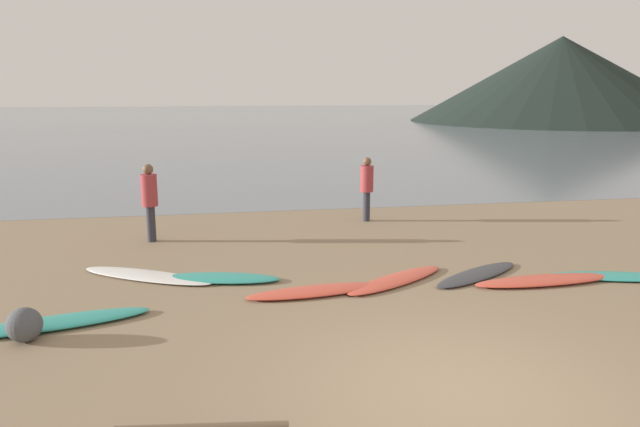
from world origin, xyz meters
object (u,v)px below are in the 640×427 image
object	(u,v)px
surfboard_6	(545,280)
person_1	(367,184)
surfboard_7	(618,276)
person_0	(150,196)
surfboard_4	(396,280)
surfboard_2	(221,278)
surfboard_5	(477,274)
surfboard_0	(55,323)
beach_rock_near	(24,325)
surfboard_3	(314,291)
surfboard_1	(147,276)

from	to	relation	value
surfboard_6	person_1	xyz separation A→B (m)	(-1.77, 5.27, 0.89)
person_1	surfboard_7	bearing A→B (deg)	73.91
surfboard_6	person_0	distance (m)	8.05
surfboard_4	surfboard_6	world-z (taller)	surfboard_6
surfboard_2	person_0	bearing A→B (deg)	129.05
surfboard_5	surfboard_0	bearing A→B (deg)	157.81
person_0	beach_rock_near	xyz separation A→B (m)	(-1.13, -5.10, -0.76)
surfboard_7	surfboard_3	bearing A→B (deg)	-166.74
surfboard_5	person_0	size ratio (longest dim) A/B	1.30
surfboard_7	beach_rock_near	xyz separation A→B (m)	(-9.39, -0.99, 0.19)
surfboard_1	surfboard_7	distance (m)	8.25
surfboard_4	person_1	xyz separation A→B (m)	(0.71, 4.78, 0.90)
surfboard_0	surfboard_6	distance (m)	7.76
surfboard_2	surfboard_6	bearing A→B (deg)	2.05
surfboard_5	surfboard_6	xyz separation A→B (m)	(0.97, -0.55, 0.02)
surfboard_6	surfboard_3	bearing A→B (deg)	175.43
surfboard_2	surfboard_5	world-z (taller)	surfboard_2
surfboard_4	person_0	size ratio (longest dim) A/B	1.37
surfboard_7	person_0	bearing A→B (deg)	168.45
surfboard_0	surfboard_4	distance (m)	5.36
surfboard_4	person_0	world-z (taller)	person_0
surfboard_2	surfboard_5	xyz separation A→B (m)	(4.45, -0.55, -0.01)
surfboard_5	surfboard_2	bearing A→B (deg)	141.80
surfboard_3	surfboard_5	distance (m)	3.02
surfboard_2	person_1	bearing A→B (deg)	62.30
surfboard_1	surfboard_4	bearing A→B (deg)	17.25
surfboard_3	surfboard_6	distance (m)	3.96
surfboard_1	surfboard_7	xyz separation A→B (m)	(8.11, -1.49, -0.00)
surfboard_3	surfboard_2	bearing A→B (deg)	139.60
surfboard_5	surfboard_7	size ratio (longest dim) A/B	0.95
surfboard_2	beach_rock_near	xyz separation A→B (m)	(-2.57, -2.10, 0.18)
surfboard_6	person_0	bearing A→B (deg)	146.70
surfboard_0	surfboard_7	distance (m)	9.16
person_1	surfboard_2	bearing A→B (deg)	1.68
surfboard_6	surfboard_1	bearing A→B (deg)	165.06
surfboard_5	surfboard_3	bearing A→B (deg)	156.49
surfboard_5	surfboard_7	distance (m)	2.44
surfboard_4	surfboard_3	bearing A→B (deg)	160.68
surfboard_5	person_0	xyz separation A→B (m)	(-5.89, 3.55, 0.96)
surfboard_3	person_1	xyz separation A→B (m)	(2.19, 5.12, 0.89)
surfboard_6	surfboard_4	bearing A→B (deg)	166.37
surfboard_6	beach_rock_near	bearing A→B (deg)	-175.30
surfboard_4	person_1	size ratio (longest dim) A/B	1.44
person_0	surfboard_6	bearing A→B (deg)	6.79
person_0	person_1	size ratio (longest dim) A/B	1.06
surfboard_4	beach_rock_near	xyz separation A→B (m)	(-5.51, -1.49, 0.19)
surfboard_4	surfboard_7	size ratio (longest dim) A/B	1.00
surfboard_0	surfboard_4	xyz separation A→B (m)	(5.27, 1.01, -0.01)
surfboard_1	surfboard_0	bearing A→B (deg)	-86.69
surfboard_2	surfboard_6	size ratio (longest dim) A/B	0.79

